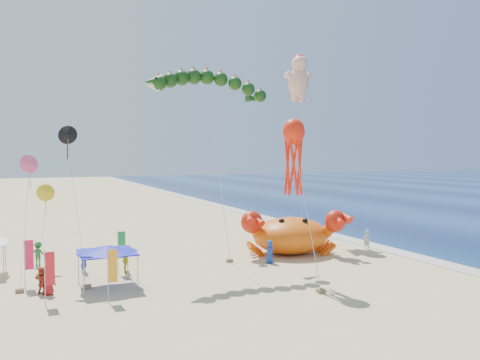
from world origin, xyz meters
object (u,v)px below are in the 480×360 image
Objects in this scene: crab_inflatable at (292,234)px; cherub_kite at (299,77)px; octopus_kite at (294,151)px; canopy_blue at (107,249)px; dragon_kite at (208,88)px.

crab_inflatable is 0.47× the size of cherub_kite.
octopus_kite is 2.87× the size of canopy_blue.
crab_inflatable is at bearing -124.91° from cherub_kite.
dragon_kite is 14.40m from canopy_blue.
crab_inflatable is at bearing 1.59° from dragon_kite.
octopus_kite is 13.85m from canopy_blue.
crab_inflatable reaches higher than canopy_blue.
canopy_blue is (-11.92, 3.18, -6.28)m from octopus_kite.
canopy_blue is at bearing -166.62° from crab_inflatable.
octopus_kite reaches higher than crab_inflatable.
dragon_kite is at bearing -178.41° from crab_inflatable.
dragon_kite is at bearing -149.06° from cherub_kite.
octopus_kite is (-9.33, -14.54, -7.80)m from cherub_kite.
dragon_kite is 0.78× the size of cherub_kite.
dragon_kite is 3.88× the size of canopy_blue.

